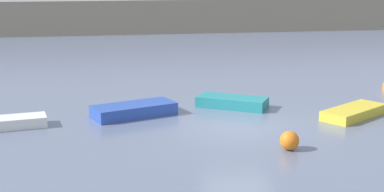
{
  "coord_description": "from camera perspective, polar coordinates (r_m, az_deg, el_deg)",
  "views": [
    {
      "loc": [
        -4.91,
        -19.27,
        5.73
      ],
      "look_at": [
        -1.28,
        2.38,
        0.66
      ],
      "focal_mm": 53.53,
      "sensor_mm": 36.0,
      "label": 1
    }
  ],
  "objects": [
    {
      "name": "ground_plane",
      "position": [
        20.7,
        4.6,
        -3.11
      ],
      "size": [
        120.0,
        120.0,
        0.0
      ],
      "primitive_type": "plane",
      "color": "slate"
    },
    {
      "name": "embankment_wall",
      "position": [
        48.57,
        -3.71,
        7.88
      ],
      "size": [
        80.0,
        1.2,
        2.83
      ],
      "primitive_type": "cube",
      "color": "gray",
      "rests_on": "ground_plane"
    },
    {
      "name": "rowboat_white",
      "position": [
        21.51,
        -18.41,
        -2.59
      ],
      "size": [
        3.2,
        1.47,
        0.39
      ],
      "primitive_type": "cube",
      "rotation": [
        0.0,
        0.0,
        0.17
      ],
      "color": "white",
      "rests_on": "ground_plane"
    },
    {
      "name": "rowboat_blue",
      "position": [
        22.19,
        -5.8,
        -1.4
      ],
      "size": [
        3.43,
        2.3,
        0.47
      ],
      "primitive_type": "cube",
      "rotation": [
        0.0,
        0.0,
        0.35
      ],
      "color": "#2B4CAD",
      "rests_on": "ground_plane"
    },
    {
      "name": "rowboat_teal",
      "position": [
        23.47,
        4.02,
        -0.62
      ],
      "size": [
        3.01,
        2.43,
        0.43
      ],
      "primitive_type": "cube",
      "rotation": [
        0.0,
        0.0,
        -0.54
      ],
      "color": "teal",
      "rests_on": "ground_plane"
    },
    {
      "name": "rowboat_yellow",
      "position": [
        22.83,
        15.83,
        -1.56
      ],
      "size": [
        3.1,
        2.6,
        0.37
      ],
      "primitive_type": "cube",
      "rotation": [
        0.0,
        0.0,
        0.59
      ],
      "color": "gold",
      "rests_on": "ground_plane"
    },
    {
      "name": "mooring_buoy",
      "position": [
        18.32,
        9.69,
        -4.4
      ],
      "size": [
        0.61,
        0.61,
        0.61
      ],
      "primitive_type": "sphere",
      "color": "orange",
      "rests_on": "ground_plane"
    }
  ]
}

